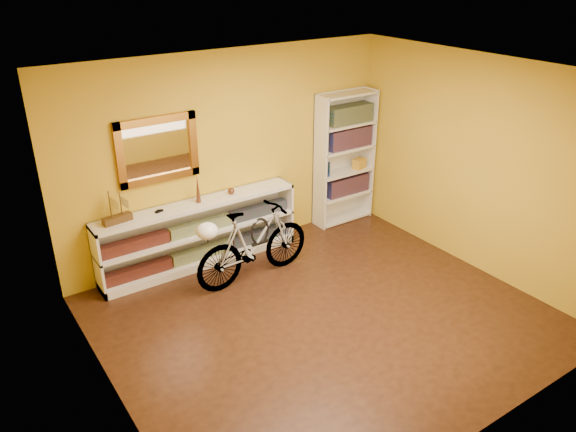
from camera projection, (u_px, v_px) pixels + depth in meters
floor at (324, 318)px, 6.10m from camera, size 4.50×4.00×0.01m
ceiling at (332, 76)px, 4.99m from camera, size 4.50×4.00×0.01m
back_wall at (230, 155)px, 7.05m from camera, size 4.50×0.01×2.60m
left_wall at (101, 275)px, 4.40m from camera, size 0.01×4.00×2.60m
right_wall at (477, 165)px, 6.69m from camera, size 0.01×4.00×2.60m
gilt_mirror at (158, 150)px, 6.43m from camera, size 0.98×0.06×0.78m
wall_socket at (290, 214)px, 7.93m from camera, size 0.09×0.02×0.09m
console_unit at (200, 234)px, 6.98m from camera, size 2.60×0.35×0.85m
cd_row_lower at (202, 252)px, 7.08m from camera, size 2.50×0.13×0.14m
cd_row_upper at (200, 226)px, 6.92m from camera, size 2.50×0.13×0.14m
model_ship at (116, 206)px, 6.22m from camera, size 0.34×0.16×0.39m
toy_car at (159, 212)px, 6.55m from camera, size 0.00×0.00×0.00m
bronze_ornament at (198, 189)px, 6.74m from camera, size 0.06×0.06×0.35m
decorative_orb at (231, 191)px, 7.02m from camera, size 0.08×0.08×0.08m
bookcase at (344, 159)px, 7.96m from camera, size 0.90×0.30×1.90m
book_row_a at (346, 184)px, 8.16m from camera, size 0.70×0.22×0.26m
book_row_b at (348, 137)px, 7.86m from camera, size 0.70×0.22×0.28m
book_row_c at (349, 114)px, 7.71m from camera, size 0.70×0.22×0.25m
travel_mug at (327, 169)px, 7.81m from camera, size 0.09×0.09×0.20m
red_tin at (334, 118)px, 7.62m from camera, size 0.16×0.16×0.20m
yellow_bag at (359, 164)px, 8.10m from camera, size 0.21×0.17×0.15m
bicycle at (254, 244)px, 6.65m from camera, size 0.49×1.61×0.93m
helmet at (207, 231)px, 6.17m from camera, size 0.25×0.24×0.19m
u_lock at (260, 231)px, 6.64m from camera, size 0.25×0.03×0.25m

